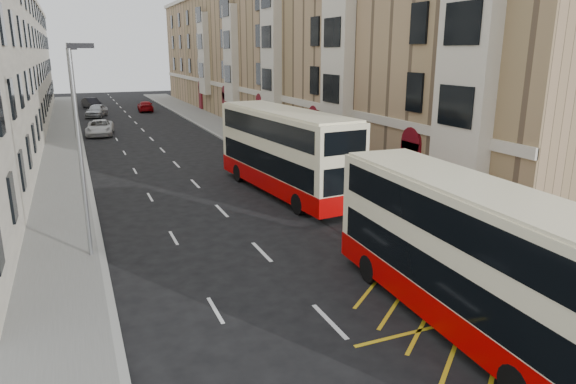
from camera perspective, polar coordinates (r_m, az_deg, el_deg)
name	(u,v)px	position (r m, az deg, el deg)	size (l,w,h in m)	color
pavement_right	(271,151)	(41.70, -1.95, 4.63)	(4.00, 120.00, 0.15)	slate
pavement_left	(63,167)	(39.10, -23.72, 2.60)	(3.00, 120.00, 0.15)	slate
kerb_right	(247,152)	(41.04, -4.57, 4.41)	(0.25, 120.00, 0.15)	gray
kerb_left	(86,165)	(39.09, -21.53, 2.82)	(0.25, 120.00, 0.15)	gray
road_markings	(144,131)	(54.27, -15.70, 6.51)	(10.00, 110.00, 0.01)	silver
terrace_right	(279,54)	(57.79, -1.03, 15.06)	(10.75, 79.00, 15.25)	#A2815E
guard_railing	(458,246)	(20.24, 18.35, -5.69)	(0.06, 6.56, 1.01)	#BB0907
street_lamp_near	(80,141)	(20.56, -22.08, 5.23)	(0.93, 0.18, 8.00)	gray
street_lamp_far	(72,88)	(50.41, -22.90, 10.55)	(0.93, 0.18, 8.00)	gray
double_decker_front	(464,254)	(15.75, 19.01, -6.58)	(2.98, 10.95, 4.33)	beige
double_decker_rear	(284,152)	(28.81, -0.39, 4.51)	(3.87, 12.14, 4.76)	beige
pedestrian_far	(516,255)	(19.79, 23.97, -6.43)	(0.95, 0.40, 1.62)	black
white_van	(100,128)	(52.97, -20.18, 6.72)	(2.41, 5.22, 1.45)	silver
car_silver	(96,111)	(67.92, -20.51, 8.47)	(1.87, 4.66, 1.59)	#B1B4B9
car_dark	(92,103)	(78.62, -20.99, 9.21)	(1.56, 4.48, 1.48)	black
car_red	(145,106)	(72.46, -15.57, 9.16)	(1.89, 4.65, 1.35)	#910308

